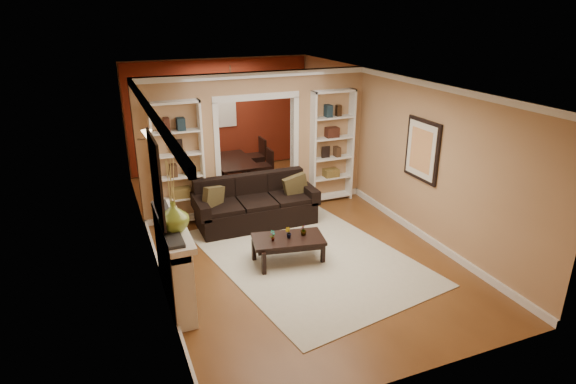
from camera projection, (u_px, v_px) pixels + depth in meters
name	position (u px, v px, depth m)	size (l,w,h in m)	color
floor	(279.00, 231.00, 8.77)	(8.00, 8.00, 0.00)	brown
ceiling	(278.00, 80.00, 7.80)	(8.00, 8.00, 0.00)	white
wall_back	(220.00, 115.00, 11.74)	(8.00, 8.00, 0.00)	tan
wall_front	(422.00, 269.00, 4.82)	(8.00, 8.00, 0.00)	tan
wall_left	(144.00, 176.00, 7.49)	(8.00, 8.00, 0.00)	tan
wall_right	(390.00, 147.00, 9.07)	(8.00, 8.00, 0.00)	tan
partition_wall	(256.00, 143.00, 9.32)	(4.50, 0.15, 2.70)	tan
red_back_panel	(220.00, 116.00, 11.72)	(4.44, 0.04, 2.64)	maroon
dining_window	(220.00, 107.00, 11.61)	(0.78, 0.03, 0.98)	#8CA5CC
area_rug	(308.00, 256.00, 7.85)	(2.75, 3.84, 0.01)	beige
sofa	(256.00, 202.00, 8.90)	(2.24, 0.97, 0.88)	black
pillow_left	(213.00, 198.00, 8.53)	(0.43, 0.12, 0.43)	brown
pillow_right	(296.00, 186.00, 9.08)	(0.45, 0.13, 0.45)	brown
coffee_table	(288.00, 250.00, 7.63)	(1.11, 0.60, 0.42)	black
plant_left	(273.00, 235.00, 7.43)	(0.09, 0.06, 0.18)	#336626
plant_center	(288.00, 233.00, 7.52)	(0.09, 0.08, 0.17)	#336626
plant_right	(303.00, 230.00, 7.61)	(0.10, 0.10, 0.18)	#336626
bookshelf_left	(178.00, 164.00, 8.70)	(0.90, 0.30, 2.30)	white
bookshelf_right	(331.00, 147.00, 9.79)	(0.90, 0.30, 2.30)	white
fireplace	(175.00, 262.00, 6.53)	(0.32, 1.70, 1.16)	white
vase	(174.00, 216.00, 6.03)	(0.38, 0.38, 0.40)	olive
mirror	(156.00, 178.00, 6.04)	(0.03, 0.95, 1.10)	silver
wall_sconce	(143.00, 137.00, 7.83)	(0.18, 0.18, 0.22)	#FFE0A5
framed_art	(422.00, 150.00, 8.12)	(0.04, 0.85, 1.05)	black
dining_table	(234.00, 171.00, 11.12)	(0.86, 1.53, 0.54)	black
dining_chair_nw	(214.00, 171.00, 10.60)	(0.43, 0.43, 0.88)	black
dining_chair_ne	(261.00, 166.00, 11.00)	(0.40, 0.40, 0.81)	black
dining_chair_sw	(208.00, 165.00, 11.14)	(0.39, 0.39, 0.80)	black
dining_chair_se	(253.00, 157.00, 11.50)	(0.46, 0.46, 0.92)	black
chandelier	(234.00, 96.00, 10.38)	(0.50, 0.50, 0.30)	#382719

